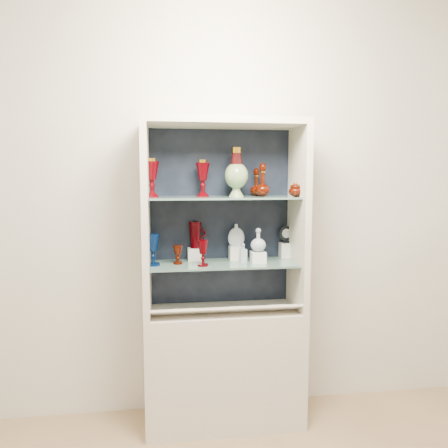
{
  "coord_description": "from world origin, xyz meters",
  "views": [
    {
      "loc": [
        -0.37,
        -1.15,
        1.61
      ],
      "look_at": [
        0.0,
        1.53,
        1.3
      ],
      "focal_mm": 35.0,
      "sensor_mm": 36.0,
      "label": 1
    }
  ],
  "objects": [
    {
      "name": "cabinet_side_left",
      "position": [
        -0.48,
        1.53,
        1.32
      ],
      "size": [
        0.04,
        0.4,
        1.15
      ],
      "primitive_type": "cube",
      "color": "beige",
      "rests_on": "cabinet_base"
    },
    {
      "name": "shelf_upper",
      "position": [
        0.0,
        1.55,
        1.46
      ],
      "size": [
        0.92,
        0.34,
        0.01
      ],
      "primitive_type": "cube",
      "color": "slate",
      "rests_on": "cabinet_side_left"
    },
    {
      "name": "ruby_pitcher",
      "position": [
        -0.17,
        1.67,
        1.22
      ],
      "size": [
        0.14,
        0.11,
        0.17
      ],
      "primitive_type": null,
      "rotation": [
        0.0,
        0.0,
        0.2
      ],
      "color": "#4C0005",
      "rests_on": "riser_ruby_pitcher"
    },
    {
      "name": "cabinet_side_right",
      "position": [
        0.48,
        1.53,
        1.32
      ],
      "size": [
        0.04,
        0.4,
        1.15
      ],
      "primitive_type": "cube",
      "color": "beige",
      "rests_on": "cabinet_base"
    },
    {
      "name": "shelf_lower",
      "position": [
        0.0,
        1.55,
        1.04
      ],
      "size": [
        0.92,
        0.34,
        0.01
      ],
      "primitive_type": "cube",
      "color": "slate",
      "rests_on": "cabinet_side_left"
    },
    {
      "name": "label_card_1",
      "position": [
        0.31,
        1.42,
        0.8
      ],
      "size": [
        0.1,
        0.06,
        0.03
      ],
      "primitive_type": "cube",
      "rotation": [
        -0.44,
        0.0,
        0.0
      ],
      "color": "white",
      "rests_on": "label_ledge"
    },
    {
      "name": "ruby_goblet_tall",
      "position": [
        -0.14,
        1.47,
        1.13
      ],
      "size": [
        0.09,
        0.09,
        0.16
      ],
      "primitive_type": null,
      "rotation": [
        0.0,
        0.0,
        0.42
      ],
      "color": "#4C0005",
      "rests_on": "shelf_lower"
    },
    {
      "name": "label_ledge",
      "position": [
        0.0,
        1.42,
        0.78
      ],
      "size": [
        0.92,
        0.17,
        0.09
      ],
      "primitive_type": "cube",
      "rotation": [
        -0.44,
        0.0,
        0.0
      ],
      "color": "beige",
      "rests_on": "cabinet_base"
    },
    {
      "name": "pedestal_lamp_left",
      "position": [
        -0.44,
        1.57,
        1.59
      ],
      "size": [
        0.11,
        0.11,
        0.24
      ],
      "primitive_type": null,
      "rotation": [
        0.0,
        0.0,
        0.29
      ],
      "color": "#4C0005",
      "rests_on": "shelf_upper"
    },
    {
      "name": "enamel_urn",
      "position": [
        0.08,
        1.56,
        1.62
      ],
      "size": [
        0.19,
        0.19,
        0.3
      ],
      "primitive_type": null,
      "rotation": [
        0.0,
        0.0,
        0.38
      ],
      "color": "#0B4225",
      "rests_on": "shelf_upper"
    },
    {
      "name": "riser_ruby_pitcher",
      "position": [
        -0.17,
        1.67,
        1.09
      ],
      "size": [
        0.1,
        0.1,
        0.08
      ],
      "primitive_type": "cube",
      "color": "silver",
      "rests_on": "shelf_lower"
    },
    {
      "name": "cobalt_goblet",
      "position": [
        -0.44,
        1.53,
        1.15
      ],
      "size": [
        0.11,
        0.11,
        0.2
      ],
      "primitive_type": null,
      "rotation": [
        0.0,
        0.0,
        0.39
      ],
      "color": "#001441",
      "rests_on": "shelf_lower"
    },
    {
      "name": "riser_clear_round_decanter",
      "position": [
        0.22,
        1.53,
        1.08
      ],
      "size": [
        0.09,
        0.09,
        0.07
      ],
      "primitive_type": "cube",
      "color": "silver",
      "rests_on": "shelf_lower"
    },
    {
      "name": "wall_back",
      "position": [
        0.0,
        1.75,
        1.4
      ],
      "size": [
        3.5,
        0.02,
        2.8
      ],
      "primitive_type": "cube",
      "color": "beige",
      "rests_on": "ground"
    },
    {
      "name": "cameo_medallion",
      "position": [
        0.44,
        1.67,
        1.21
      ],
      "size": [
        0.11,
        0.05,
        0.12
      ],
      "primitive_type": null,
      "rotation": [
        0.0,
        0.0,
        0.14
      ],
      "color": "black",
      "rests_on": "riser_cameo_medallion"
    },
    {
      "name": "riser_cameo_medallion",
      "position": [
        0.44,
        1.67,
        1.1
      ],
      "size": [
        0.08,
        0.08,
        0.1
      ],
      "primitive_type": "cube",
      "color": "silver",
      "rests_on": "shelf_lower"
    },
    {
      "name": "lidded_bowl",
      "position": [
        0.44,
        1.47,
        1.52
      ],
      "size": [
        0.09,
        0.09,
        0.1
      ],
      "primitive_type": null,
      "rotation": [
        0.0,
        0.0,
        0.03
      ],
      "color": "#410B00",
      "rests_on": "shelf_upper"
    },
    {
      "name": "riser_flat_flask",
      "position": [
        0.1,
        1.64,
        1.09
      ],
      "size": [
        0.09,
        0.09,
        0.09
      ],
      "primitive_type": "cube",
      "color": "silver",
      "rests_on": "shelf_lower"
    },
    {
      "name": "ruby_decanter_a",
      "position": [
        0.25,
        1.55,
        1.59
      ],
      "size": [
        0.1,
        0.1,
        0.24
      ],
      "primitive_type": null,
      "rotation": [
        0.0,
        0.0,
        0.05
      ],
      "color": "#410B00",
      "rests_on": "shelf_upper"
    },
    {
      "name": "ruby_decanter_b",
      "position": [
        0.23,
        1.64,
        1.56
      ],
      "size": [
        0.1,
        0.1,
        0.19
      ],
      "primitive_type": null,
      "rotation": [
        0.0,
        0.0,
        -0.19
      ],
      "color": "#410B00",
      "rests_on": "shelf_upper"
    },
    {
      "name": "clear_round_decanter",
      "position": [
        0.22,
        1.53,
        1.19
      ],
      "size": [
        0.1,
        0.1,
        0.14
      ],
      "primitive_type": null,
      "rotation": [
        0.0,
        0.0,
        0.08
      ],
      "color": "#9EABB9",
      "rests_on": "riser_clear_round_decanter"
    },
    {
      "name": "clear_square_bottle",
      "position": [
        0.13,
        1.57,
        1.11
      ],
      "size": [
        0.05,
        0.05,
        0.12
      ],
      "primitive_type": null,
      "rotation": [
        0.0,
        0.0,
        0.11
      ],
      "color": "#9EABB9",
      "rests_on": "shelf_lower"
    },
    {
      "name": "ruby_goblet_small",
      "position": [
        -0.29,
        1.55,
        1.11
      ],
      "size": [
        0.07,
        0.07,
        0.12
      ],
      "primitive_type": null,
      "rotation": [
        0.0,
        0.0,
        -0.08
      ],
      "color": "#410B00",
      "rests_on": "shelf_lower"
    },
    {
      "name": "label_card_0",
      "position": [
        -0.25,
        1.42,
        0.8
      ],
      "size": [
        0.1,
        0.06,
        0.03
      ],
      "primitive_type": "cube",
      "rotation": [
        -0.44,
        0.0,
        0.0
      ],
      "color": "white",
      "rests_on": "label_ledge"
    },
    {
      "name": "cabinet_top_cap",
      "position": [
        0.0,
        1.53,
        1.92
      ],
      "size": [
        1.0,
        0.4,
        0.04
      ],
      "primitive_type": "cube",
      "color": "beige",
      "rests_on": "cabinet_side_left"
    },
    {
      "name": "label_card_3",
      "position": [
        -0.28,
        1.42,
        0.8
      ],
      "size": [
        0.1,
        0.06,
        0.03
      ],
      "primitive_type": "cube",
      "rotation": [
        -0.44,
        0.0,
        0.0
      ],
      "color": "white",
      "rests_on": "label_ledge"
    },
    {
      "name": "label_card_2",
      "position": [
        0.06,
        1.42,
        0.8
      ],
      "size": [
        0.1,
        0.06,
        0.03
      ],
      "primitive_type": "cube",
      "rotation": [
        -0.44,
        0.0,
        0.0
      ],
      "color": "white",
      "rests_on": "label_ledge"
    },
    {
      "name": "flat_flask",
      "position": [
        0.1,
        1.64,
        1.22
      ],
      "size": [
        0.11,
        0.05,
        0.15
      ],
      "primitive_type": null,
      "rotation": [
        0.0,
        0.0,
        -0.11
      ],
      "color": "silver",
      "rests_on": "riser_flat_flask"
    },
    {
      "name": "pedestal_lamp_right",
      "position": [
        -0.13,
        1.6,
        1.58
      ],
      "size": [
        0.11,
        0.11,
        0.23
      ],
      "primitive_type": null,
      "rotation": [
        0.0,
        0.0,
        -0.23
      ],
      "color": "#4C0005",
      "rests_on": "shelf_upper"
    },
    {
      "name": "cabinet_back_panel",
      "position": [
        0.0,
        1.72,
        1.32
      ],
      "size": [
        0.98,
        0.02,
        1.15
      ],
      "primitive_type": "cube",
      "color": "black",
      "rests_on": "cabinet_base"
    },
    {
      "name": "cabinet_base",
      "position": [
        0.0,
        1.53,
        0.38
      ],
      "size": [
        1.0,
        0.4,
        0.75
      ],
      "primitive_type": "cube",
      "color": "beige",
      "rests_on": "ground"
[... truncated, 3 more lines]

